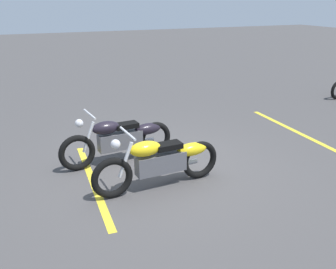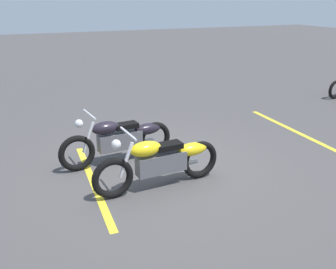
# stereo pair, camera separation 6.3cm
# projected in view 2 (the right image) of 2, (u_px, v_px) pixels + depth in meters

# --- Properties ---
(ground_plane) EXTENTS (60.00, 60.00, 0.00)m
(ground_plane) POSITION_uv_depth(u_px,v_px,m) (165.00, 168.00, 6.93)
(ground_plane) COLOR #474444
(motorcycle_bright_foreground) EXTENTS (2.23, 0.62, 1.04)m
(motorcycle_bright_foreground) POSITION_uv_depth(u_px,v_px,m) (162.00, 161.00, 6.11)
(motorcycle_bright_foreground) COLOR black
(motorcycle_bright_foreground) RESTS_ON ground
(motorcycle_dark_foreground) EXTENTS (2.23, 0.62, 1.04)m
(motorcycle_dark_foreground) POSITION_uv_depth(u_px,v_px,m) (120.00, 139.00, 7.07)
(motorcycle_dark_foreground) COLOR black
(motorcycle_dark_foreground) RESTS_ON ground
(parking_stripe_near) EXTENTS (0.31, 3.20, 0.01)m
(parking_stripe_near) POSITION_uv_depth(u_px,v_px,m) (93.00, 182.00, 6.41)
(parking_stripe_near) COLOR yellow
(parking_stripe_near) RESTS_ON ground
(parking_stripe_mid) EXTENTS (0.31, 3.20, 0.01)m
(parking_stripe_mid) POSITION_uv_depth(u_px,v_px,m) (291.00, 129.00, 8.96)
(parking_stripe_mid) COLOR yellow
(parking_stripe_mid) RESTS_ON ground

